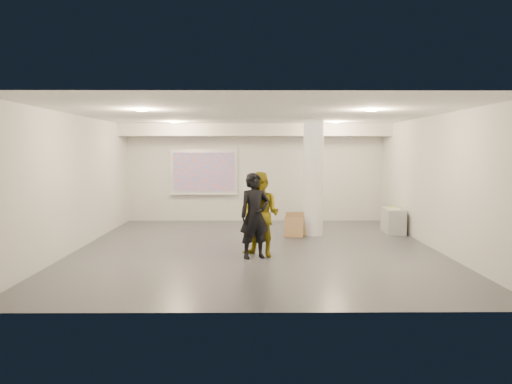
{
  "coord_description": "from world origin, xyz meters",
  "views": [
    {
      "loc": [
        -0.09,
        -11.15,
        2.21
      ],
      "look_at": [
        0.0,
        0.4,
        1.25
      ],
      "focal_mm": 35.0,
      "sensor_mm": 36.0,
      "label": 1
    }
  ],
  "objects_px": {
    "column": "(313,178)",
    "credenza": "(393,220)",
    "man": "(261,214)",
    "projection_screen": "(204,173)",
    "woman": "(255,216)"
  },
  "relations": [
    {
      "from": "column",
      "to": "credenza",
      "type": "height_order",
      "value": "column"
    },
    {
      "from": "projection_screen",
      "to": "man",
      "type": "relative_size",
      "value": 1.19
    },
    {
      "from": "credenza",
      "to": "man",
      "type": "xyz_separation_m",
      "value": [
        -3.63,
        -3.02,
        0.55
      ]
    },
    {
      "from": "man",
      "to": "woman",
      "type": "bearing_deg",
      "value": -98.06
    },
    {
      "from": "projection_screen",
      "to": "column",
      "type": "bearing_deg",
      "value": -40.56
    },
    {
      "from": "woman",
      "to": "credenza",
      "type": "bearing_deg",
      "value": 19.63
    },
    {
      "from": "woman",
      "to": "projection_screen",
      "type": "bearing_deg",
      "value": 85.33
    },
    {
      "from": "credenza",
      "to": "man",
      "type": "height_order",
      "value": "man"
    },
    {
      "from": "projection_screen",
      "to": "credenza",
      "type": "relative_size",
      "value": 1.85
    },
    {
      "from": "projection_screen",
      "to": "credenza",
      "type": "distance_m",
      "value": 5.91
    },
    {
      "from": "credenza",
      "to": "woman",
      "type": "xyz_separation_m",
      "value": [
        -3.76,
        -3.18,
        0.55
      ]
    },
    {
      "from": "woman",
      "to": "man",
      "type": "xyz_separation_m",
      "value": [
        0.13,
        0.16,
        0.01
      ]
    },
    {
      "from": "projection_screen",
      "to": "woman",
      "type": "distance_m",
      "value": 5.72
    },
    {
      "from": "credenza",
      "to": "man",
      "type": "distance_m",
      "value": 4.76
    },
    {
      "from": "projection_screen",
      "to": "woman",
      "type": "height_order",
      "value": "projection_screen"
    }
  ]
}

